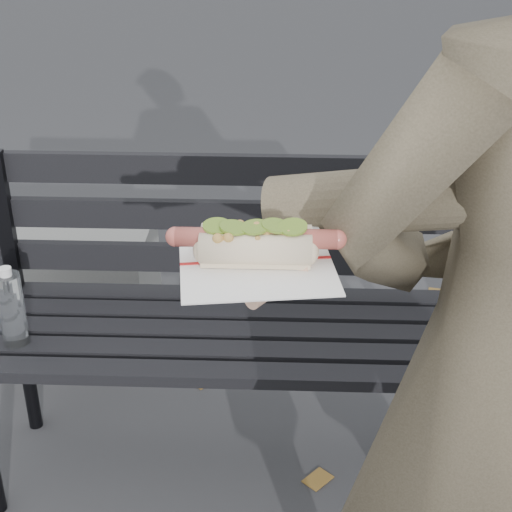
{
  "coord_description": "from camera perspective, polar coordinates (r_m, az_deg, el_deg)",
  "views": [
    {
      "loc": [
        0.11,
        -0.86,
        1.57
      ],
      "look_at": [
        0.07,
        0.0,
        1.12
      ],
      "focal_mm": 55.0,
      "sensor_mm": 36.0,
      "label": 1
    }
  ],
  "objects": [
    {
      "name": "park_bench",
      "position": [
        2.04,
        -0.65,
        -3.21
      ],
      "size": [
        1.5,
        0.44,
        0.88
      ],
      "color": "black",
      "rests_on": "ground"
    },
    {
      "name": "held_hotdog",
      "position": [
        1.04,
        10.61,
        3.23
      ],
      "size": [
        0.62,
        0.32,
        0.2
      ],
      "color": "#413B2B"
    }
  ]
}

